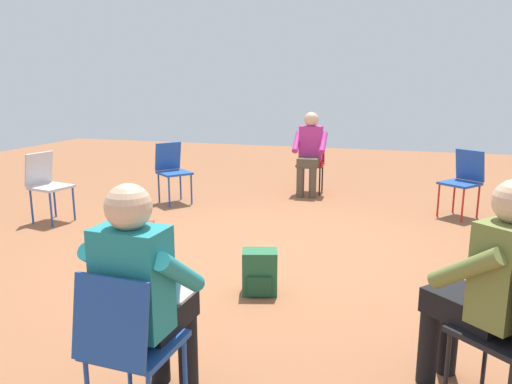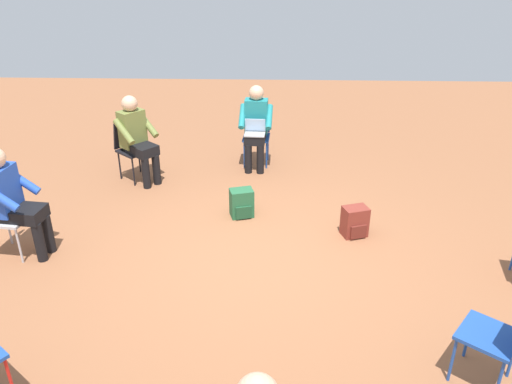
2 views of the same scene
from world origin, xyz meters
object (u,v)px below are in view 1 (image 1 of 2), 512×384
at_px(chair_southwest, 463,178).
at_px(person_in_olive, 489,281).
at_px(person_in_magenta, 310,149).
at_px(person_with_laptop, 144,288).
at_px(chair_southeast, 172,168).
at_px(chair_east, 47,182).
at_px(chair_north, 127,341).
at_px(chair_south, 311,160).
at_px(backpack_by_empty_chair, 139,243).
at_px(backpack_near_laptop_user, 260,274).

height_order(chair_southwest, person_in_olive, person_in_olive).
relative_size(person_in_olive, person_in_magenta, 1.00).
xyz_separation_m(person_with_laptop, person_in_olive, (-1.64, -0.59, 0.00)).
height_order(chair_southeast, chair_east, same).
relative_size(chair_north, chair_south, 1.00).
relative_size(chair_east, person_in_olive, 0.69).
distance_m(chair_north, person_in_magenta, 5.53).
relative_size(chair_southwest, person_in_olive, 0.69).
relative_size(chair_east, person_with_laptop, 0.69).
distance_m(chair_north, chair_southwest, 5.17).
height_order(chair_north, chair_southeast, same).
xyz_separation_m(chair_southwest, person_in_olive, (0.27, 4.04, 0.20)).
height_order(chair_southwest, person_with_laptop, person_with_laptop).
distance_m(chair_southeast, person_in_magenta, 2.08).
height_order(person_in_olive, backpack_by_empty_chair, person_in_olive).
height_order(chair_southeast, backpack_near_laptop_user, chair_southeast).
height_order(chair_north, person_in_magenta, person_in_magenta).
bearing_deg(chair_southeast, backpack_by_empty_chair, 56.45).
xyz_separation_m(chair_southeast, person_in_olive, (-3.60, 3.65, 0.20)).
bearing_deg(chair_north, chair_east, 136.78).
distance_m(chair_southwest, backpack_near_laptop_user, 3.53).
bearing_deg(backpack_near_laptop_user, chair_south, -85.24).
xyz_separation_m(chair_north, chair_southwest, (-1.92, -4.80, 0.00)).
bearing_deg(chair_south, chair_north, 89.28).
height_order(chair_southeast, person_in_magenta, person_in_magenta).
relative_size(chair_southwest, backpack_by_empty_chair, 2.36).
bearing_deg(chair_north, person_with_laptop, 90.00).
xyz_separation_m(chair_southeast, person_with_laptop, (-1.95, 4.25, 0.20)).
xyz_separation_m(chair_southwest, person_in_magenta, (2.11, -0.72, 0.20)).
height_order(chair_south, person_in_magenta, person_in_magenta).
xyz_separation_m(chair_south, backpack_by_empty_chair, (1.02, 3.48, -0.34)).
bearing_deg(chair_north, backpack_by_empty_chair, 121.80).
xyz_separation_m(person_with_laptop, backpack_by_empty_chair, (1.23, -2.03, -0.53)).
xyz_separation_m(chair_north, backpack_near_laptop_user, (-0.13, -1.78, -0.34)).
height_order(chair_north, chair_southwest, same).
xyz_separation_m(chair_north, backpack_by_empty_chair, (1.22, -2.20, -0.34)).
relative_size(chair_southeast, person_in_magenta, 0.69).
height_order(chair_south, person_with_laptop, person_with_laptop).
bearing_deg(chair_south, person_in_olive, 107.89).
distance_m(chair_south, person_in_olive, 5.26).
height_order(person_with_laptop, person_in_olive, same).
height_order(chair_south, person_in_olive, person_in_olive).
bearing_deg(person_in_olive, backpack_by_empty_chair, 104.09).
height_order(chair_southeast, chair_south, same).
relative_size(chair_south, person_in_magenta, 0.69).
height_order(chair_southwest, person_in_magenta, person_in_magenta).
relative_size(person_in_olive, backpack_by_empty_chair, 3.44).
xyz_separation_m(chair_southwest, backpack_by_empty_chair, (3.14, 2.60, -0.34)).
bearing_deg(person_with_laptop, backpack_by_empty_chair, 123.96).
distance_m(person_with_laptop, backpack_near_laptop_user, 1.70).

